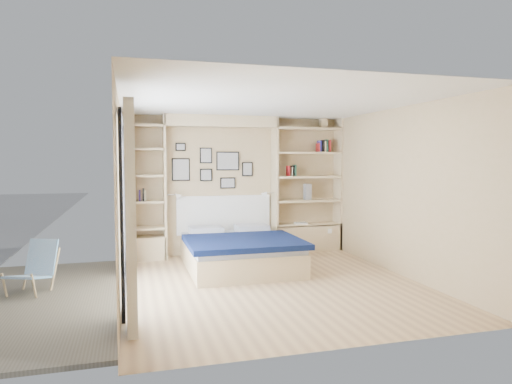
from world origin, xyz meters
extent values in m
plane|color=tan|center=(0.00, 0.00, 0.00)|extent=(4.50, 4.50, 0.00)
plane|color=tan|center=(0.00, 2.25, 1.25)|extent=(4.00, 0.00, 4.00)
plane|color=tan|center=(0.00, -2.25, 1.25)|extent=(4.00, 0.00, 4.00)
plane|color=tan|center=(-2.00, 0.00, 1.25)|extent=(0.00, 4.50, 4.50)
plane|color=tan|center=(2.00, 0.00, 1.25)|extent=(0.00, 4.50, 4.50)
plane|color=white|center=(0.00, 0.00, 2.50)|extent=(4.50, 4.50, 0.00)
cube|color=#D2B489|center=(-1.30, 2.08, 1.25)|extent=(0.04, 0.35, 2.50)
cube|color=#D2B489|center=(0.70, 2.08, 1.25)|extent=(0.04, 0.35, 2.50)
cube|color=#D2B489|center=(-0.30, 2.08, 2.40)|extent=(2.00, 0.35, 0.20)
cube|color=#D2B489|center=(1.98, 2.08, 1.25)|extent=(0.04, 0.35, 2.50)
cube|color=#D2B489|center=(-1.98, 2.08, 1.25)|extent=(0.04, 0.35, 2.50)
cube|color=#D2B489|center=(1.35, 2.08, 0.25)|extent=(1.30, 0.35, 0.50)
cube|color=#D2B489|center=(-1.65, 2.08, 0.20)|extent=(0.70, 0.35, 0.40)
cube|color=black|center=(-1.97, 0.00, 2.23)|extent=(0.04, 2.08, 0.06)
cube|color=black|center=(-1.97, 0.00, 0.03)|extent=(0.04, 2.08, 0.06)
cube|color=black|center=(-1.97, -1.02, 1.10)|extent=(0.04, 0.06, 2.20)
cube|color=black|center=(-1.97, 1.02, 1.10)|extent=(0.04, 0.06, 2.20)
cube|color=silver|center=(-1.98, 0.00, 1.12)|extent=(0.01, 2.00, 2.20)
cube|color=white|center=(-1.88, -1.30, 1.15)|extent=(0.10, 0.45, 2.30)
cube|color=white|center=(-1.88, 1.30, 1.15)|extent=(0.10, 0.45, 2.30)
cube|color=#D2B489|center=(1.35, 2.08, 0.50)|extent=(1.30, 0.35, 0.04)
cube|color=#D2B489|center=(1.35, 2.08, 0.95)|extent=(1.30, 0.35, 0.04)
cube|color=#D2B489|center=(1.35, 2.08, 1.40)|extent=(1.30, 0.35, 0.04)
cube|color=#D2B489|center=(1.35, 2.08, 1.85)|extent=(1.30, 0.35, 0.04)
cube|color=#D2B489|center=(1.35, 2.08, 2.30)|extent=(1.30, 0.35, 0.04)
cube|color=#D2B489|center=(-1.65, 2.08, 0.55)|extent=(0.70, 0.35, 0.04)
cube|color=#D2B489|center=(-1.65, 2.08, 1.00)|extent=(0.70, 0.35, 0.04)
cube|color=#D2B489|center=(-1.65, 2.08, 1.45)|extent=(0.70, 0.35, 0.04)
cube|color=#D2B489|center=(-1.65, 2.08, 1.90)|extent=(0.70, 0.35, 0.04)
cube|color=#D2B489|center=(-1.65, 2.08, 2.30)|extent=(0.70, 0.35, 0.04)
cube|color=#D2B489|center=(-0.22, 1.07, 0.18)|extent=(1.63, 2.03, 0.36)
cube|color=#AAAEB9|center=(-0.22, 1.07, 0.41)|extent=(1.59, 1.99, 0.10)
cube|color=#091338|center=(-0.22, 0.72, 0.48)|extent=(1.73, 1.42, 0.08)
cube|color=#AAAEB9|center=(-0.63, 1.79, 0.52)|extent=(0.56, 0.41, 0.12)
cube|color=#AAAEB9|center=(0.18, 1.79, 0.52)|extent=(0.56, 0.41, 0.12)
cube|color=white|center=(-0.22, 2.22, 0.72)|extent=(1.73, 0.04, 0.70)
cube|color=black|center=(-1.00, 2.23, 1.55)|extent=(0.32, 0.02, 0.40)
cube|color=gray|center=(-1.00, 2.21, 1.55)|extent=(0.28, 0.01, 0.36)
cube|color=black|center=(-0.55, 2.23, 1.80)|extent=(0.22, 0.02, 0.28)
cube|color=gray|center=(-0.55, 2.21, 1.80)|extent=(0.18, 0.01, 0.24)
cube|color=black|center=(-0.55, 2.23, 1.45)|extent=(0.22, 0.02, 0.22)
cube|color=gray|center=(-0.55, 2.21, 1.45)|extent=(0.18, 0.01, 0.18)
cube|color=black|center=(-0.15, 2.23, 1.70)|extent=(0.42, 0.02, 0.34)
cube|color=gray|center=(-0.15, 2.21, 1.70)|extent=(0.38, 0.01, 0.30)
cube|color=black|center=(-0.15, 2.23, 1.30)|extent=(0.28, 0.02, 0.20)
cube|color=gray|center=(-0.15, 2.21, 1.30)|extent=(0.24, 0.01, 0.16)
cube|color=black|center=(0.22, 2.23, 1.55)|extent=(0.20, 0.02, 0.26)
cube|color=gray|center=(0.22, 2.21, 1.55)|extent=(0.16, 0.01, 0.22)
cube|color=black|center=(-1.00, 2.23, 1.95)|extent=(0.18, 0.02, 0.14)
cube|color=gray|center=(-1.00, 2.21, 1.95)|extent=(0.14, 0.01, 0.10)
cylinder|color=silver|center=(-1.16, 2.00, 1.12)|extent=(0.20, 0.02, 0.02)
cone|color=white|center=(-1.06, 2.00, 1.10)|extent=(0.13, 0.12, 0.15)
cylinder|color=silver|center=(0.56, 2.00, 1.12)|extent=(0.20, 0.02, 0.02)
cone|color=white|center=(0.46, 2.00, 1.10)|extent=(0.13, 0.12, 0.15)
cube|color=maroon|center=(0.96, 2.07, 1.52)|extent=(0.02, 0.15, 0.19)
cube|color=black|center=(1.04, 2.07, 1.52)|extent=(0.03, 0.15, 0.19)
cube|color=#BFB28C|center=(1.04, 2.07, 1.50)|extent=(0.04, 0.15, 0.17)
cube|color=#26593F|center=(1.09, 2.07, 1.53)|extent=(0.03, 0.15, 0.21)
cube|color=#A51E1E|center=(1.56, 2.07, 1.95)|extent=(0.02, 0.15, 0.16)
cube|color=navy|center=(1.58, 2.07, 1.98)|extent=(0.03, 0.15, 0.21)
cube|color=black|center=(1.65, 2.07, 1.98)|extent=(0.03, 0.15, 0.22)
cube|color=#C9C28E|center=(1.68, 2.07, 1.97)|extent=(0.04, 0.15, 0.20)
cube|color=#26593F|center=(1.72, 2.07, 1.99)|extent=(0.03, 0.15, 0.24)
cube|color=#A51E1E|center=(1.77, 2.07, 1.98)|extent=(0.03, 0.15, 0.23)
cube|color=navy|center=(-1.72, 2.07, 1.11)|extent=(0.02, 0.15, 0.19)
cube|color=black|center=(-1.66, 2.07, 1.13)|extent=(0.03, 0.15, 0.21)
cube|color=#BFB28C|center=(-1.63, 2.07, 1.11)|extent=(0.03, 0.15, 0.18)
cube|color=#D2B489|center=(1.66, 2.07, 2.40)|extent=(0.13, 0.13, 0.15)
cone|color=#D2B489|center=(1.66, 2.07, 2.51)|extent=(0.20, 0.20, 0.08)
cube|color=slate|center=(1.35, 2.07, 1.12)|extent=(0.12, 0.12, 0.30)
cube|color=white|center=(1.20, 2.02, 0.54)|extent=(0.22, 0.16, 0.03)
cylinder|color=tan|center=(-3.39, 0.20, 0.17)|extent=(0.07, 0.12, 0.34)
cylinder|color=tan|center=(-3.03, 0.06, 0.17)|extent=(0.07, 0.12, 0.34)
cylinder|color=tan|center=(-3.21, 0.64, 0.26)|extent=(0.13, 0.28, 0.56)
cylinder|color=tan|center=(-2.86, 0.50, 0.26)|extent=(0.13, 0.28, 0.56)
cube|color=teal|center=(-3.15, 0.29, 0.24)|extent=(0.54, 0.58, 0.13)
cube|color=teal|center=(-3.03, 0.60, 0.44)|extent=(0.43, 0.32, 0.46)
camera|label=1|loc=(-1.89, -5.93, 1.72)|focal=32.00mm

